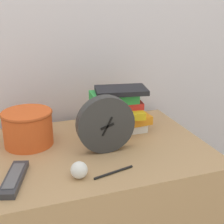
% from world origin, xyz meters
% --- Properties ---
extents(wall_back, '(6.00, 0.04, 2.40)m').
position_xyz_m(wall_back, '(0.00, 0.69, 1.20)').
color(wall_back, silver).
rests_on(wall_back, ground_plane).
extents(desk_clock, '(0.22, 0.05, 0.22)m').
position_xyz_m(desk_clock, '(0.11, 0.26, 0.82)').
color(desk_clock, '#333333').
rests_on(desk_clock, desk).
extents(book_stack, '(0.25, 0.20, 0.19)m').
position_xyz_m(book_stack, '(0.23, 0.44, 0.80)').
color(book_stack, white).
rests_on(book_stack, desk).
extents(basket, '(0.20, 0.20, 0.14)m').
position_xyz_m(basket, '(-0.16, 0.42, 0.79)').
color(basket, '#E05623').
rests_on(basket, desk).
extents(tv_remote, '(0.11, 0.20, 0.02)m').
position_xyz_m(tv_remote, '(-0.23, 0.16, 0.72)').
color(tv_remote, '#333338').
rests_on(tv_remote, desk).
extents(crumpled_paper_ball, '(0.06, 0.06, 0.06)m').
position_xyz_m(crumpled_paper_ball, '(-0.03, 0.11, 0.74)').
color(crumpled_paper_ball, white).
rests_on(crumpled_paper_ball, desk).
extents(pen, '(0.15, 0.04, 0.01)m').
position_xyz_m(pen, '(0.08, 0.10, 0.72)').
color(pen, black).
rests_on(pen, desk).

